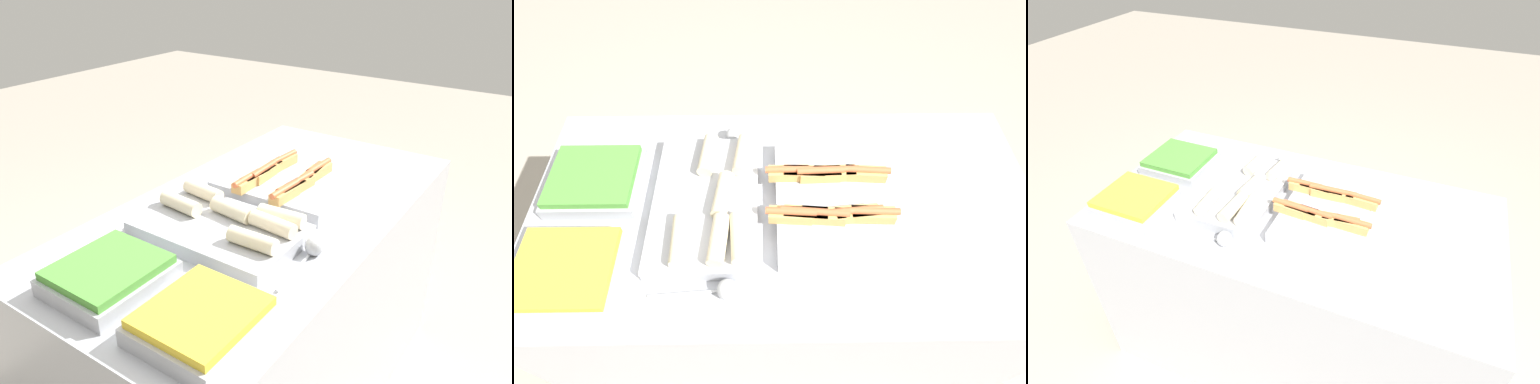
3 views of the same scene
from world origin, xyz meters
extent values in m
plane|color=#ADA393|center=(0.00, 0.00, 0.00)|extent=(12.00, 12.00, 0.00)
cube|color=#A8AAB2|center=(0.00, 0.00, 0.46)|extent=(1.66, 0.86, 0.92)
cube|color=#A8AAB2|center=(0.14, 0.00, 0.95)|extent=(0.33, 0.46, 0.05)
cube|color=tan|center=(0.01, -0.08, 0.99)|extent=(0.13, 0.05, 0.04)
cylinder|color=#CC6038|center=(0.01, -0.08, 1.01)|extent=(0.15, 0.03, 0.02)
cube|color=tan|center=(0.11, -0.08, 0.99)|extent=(0.13, 0.06, 0.04)
cylinder|color=#CC6038|center=(0.11, -0.08, 1.01)|extent=(0.15, 0.04, 0.02)
cube|color=tan|center=(0.11, 0.08, 0.99)|extent=(0.13, 0.05, 0.04)
cylinder|color=#CC6038|center=(0.11, 0.08, 1.01)|extent=(0.15, 0.03, 0.02)
cube|color=tan|center=(0.06, 0.08, 0.99)|extent=(0.13, 0.05, 0.04)
cylinder|color=#CC6038|center=(0.06, 0.08, 1.01)|extent=(0.15, 0.03, 0.02)
cube|color=tan|center=(0.26, 0.08, 0.99)|extent=(0.13, 0.05, 0.04)
cylinder|color=#CC6038|center=(0.26, 0.08, 1.01)|extent=(0.15, 0.03, 0.02)
cube|color=tan|center=(0.06, -0.08, 0.99)|extent=(0.13, 0.06, 0.04)
cylinder|color=#CC6038|center=(0.06, -0.08, 1.01)|extent=(0.15, 0.04, 0.02)
cube|color=tan|center=(0.16, 0.08, 0.99)|extent=(0.13, 0.05, 0.04)
cylinder|color=#CC6038|center=(0.16, 0.08, 1.01)|extent=(0.15, 0.03, 0.02)
cube|color=tan|center=(0.26, -0.08, 0.99)|extent=(0.13, 0.05, 0.04)
cylinder|color=#CC6038|center=(0.26, -0.08, 1.01)|extent=(0.15, 0.03, 0.02)
cube|color=tan|center=(0.21, -0.08, 0.99)|extent=(0.13, 0.06, 0.04)
cylinder|color=#CC6038|center=(0.21, -0.08, 1.01)|extent=(0.15, 0.04, 0.02)
cube|color=tan|center=(0.01, 0.08, 0.99)|extent=(0.13, 0.04, 0.04)
cylinder|color=#CC6038|center=(0.01, 0.08, 1.01)|extent=(0.15, 0.02, 0.02)
cube|color=#A8AAB2|center=(-0.25, 0.00, 0.95)|extent=(0.33, 0.51, 0.05)
cylinder|color=beige|center=(-0.25, 0.16, 1.00)|extent=(0.06, 0.16, 0.05)
cylinder|color=beige|center=(-0.14, -0.16, 1.00)|extent=(0.06, 0.16, 0.05)
cylinder|color=beige|center=(-0.14, 0.16, 1.00)|extent=(0.07, 0.16, 0.05)
cylinder|color=beige|center=(-0.31, -0.17, 1.00)|extent=(0.05, 0.15, 0.05)
cylinder|color=beige|center=(-0.20, -0.16, 1.00)|extent=(0.06, 0.16, 0.05)
cylinder|color=beige|center=(-0.19, -0.01, 1.00)|extent=(0.07, 0.16, 0.05)
cube|color=#A8AAB2|center=(-0.62, -0.24, 0.95)|extent=(0.29, 0.27, 0.05)
cube|color=gold|center=(-0.62, -0.24, 0.98)|extent=(0.27, 0.25, 0.02)
cube|color=#A8AAB2|center=(-0.62, 0.09, 0.95)|extent=(0.29, 0.27, 0.05)
cube|color=#4C9338|center=(-0.62, 0.09, 0.98)|extent=(0.27, 0.25, 0.02)
cylinder|color=#B2B5BA|center=(-0.28, -0.29, 0.93)|extent=(0.22, 0.03, 0.01)
sphere|color=#B2B5BA|center=(-0.17, -0.29, 0.95)|extent=(0.06, 0.06, 0.06)
cylinder|color=#B2B5BA|center=(-0.28, 0.29, 0.93)|extent=(0.21, 0.02, 0.01)
sphere|color=#B2B5BA|center=(-0.18, 0.29, 0.95)|extent=(0.06, 0.06, 0.06)
camera|label=1|loc=(-1.32, -0.87, 1.74)|focal=35.00mm
camera|label=2|loc=(-0.06, -0.73, 1.99)|focal=28.00mm
camera|label=3|loc=(0.46, -1.22, 1.99)|focal=28.00mm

